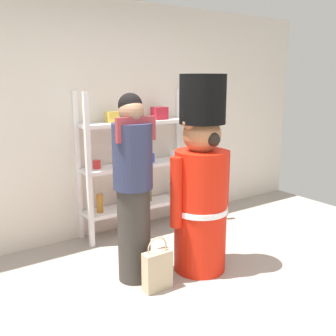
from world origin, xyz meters
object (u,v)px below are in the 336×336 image
(merchandise_shelf, at_px, (138,162))
(person_shopper, at_px, (133,187))
(shopping_bag, at_px, (157,270))
(teddy_bear_guard, at_px, (201,184))

(merchandise_shelf, bearing_deg, person_shopper, -122.14)
(person_shopper, bearing_deg, shopping_bag, -76.81)
(shopping_bag, bearing_deg, person_shopper, 103.19)
(merchandise_shelf, distance_m, shopping_bag, 1.53)
(merchandise_shelf, bearing_deg, shopping_bag, -113.85)
(person_shopper, bearing_deg, teddy_bear_guard, -16.73)
(shopping_bag, bearing_deg, teddy_bear_guard, 10.04)
(shopping_bag, bearing_deg, merchandise_shelf, 66.15)
(merchandise_shelf, relative_size, teddy_bear_guard, 0.91)
(merchandise_shelf, distance_m, teddy_bear_guard, 1.18)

